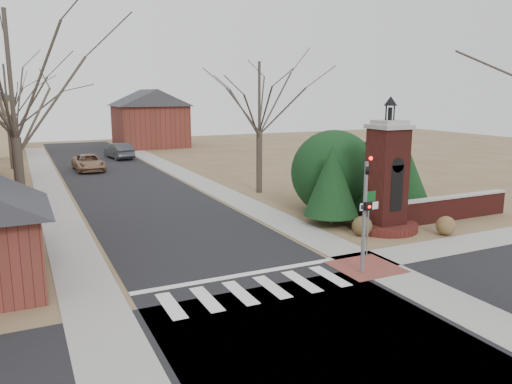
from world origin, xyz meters
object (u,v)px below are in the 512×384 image
traffic_signal_pole (365,206)px  distant_car (119,151)px  brick_gate_monument (386,186)px  pickup_truck (88,163)px  sign_post (369,211)px

traffic_signal_pole → distant_car: 37.39m
brick_gate_monument → pickup_truck: bearing=112.3°
traffic_signal_pole → pickup_truck: traffic_signal_pole is taller
traffic_signal_pole → distant_car: bearing=93.2°
traffic_signal_pole → sign_post: traffic_signal_pole is taller
pickup_truck → distant_car: size_ratio=1.02×
sign_post → pickup_truck: 29.82m
distant_car → pickup_truck: bearing=52.6°
traffic_signal_pole → brick_gate_monument: size_ratio=0.69×
distant_car → sign_post: bearing=86.8°
distant_car → traffic_signal_pole: bearing=84.6°
traffic_signal_pole → brick_gate_monument: bearing=43.2°
traffic_signal_pole → brick_gate_monument: 6.47m
sign_post → pickup_truck: size_ratio=0.55×
brick_gate_monument → distant_car: (-6.76, 32.87, -1.36)m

